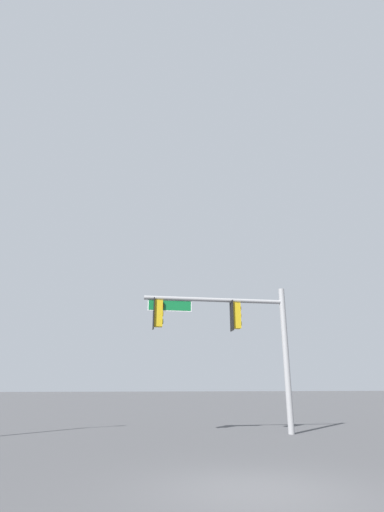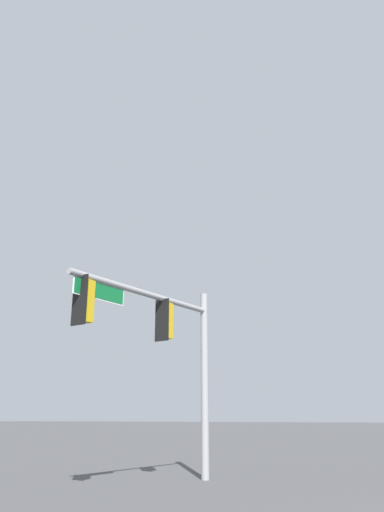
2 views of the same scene
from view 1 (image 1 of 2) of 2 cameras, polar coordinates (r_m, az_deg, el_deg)
ground_plane at (r=8.38m, az=9.58°, el=-30.36°), size 400.00×400.00×0.00m
signal_pole_near at (r=17.45m, az=6.39°, el=-10.36°), size 6.18×1.35×6.01m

